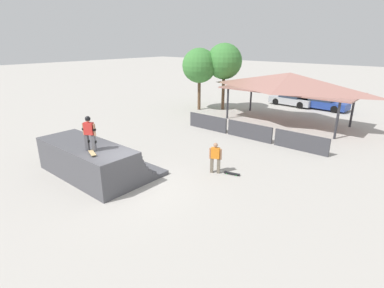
{
  "coord_description": "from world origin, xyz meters",
  "views": [
    {
      "loc": [
        9.67,
        -7.21,
        6.16
      ],
      "look_at": [
        -0.16,
        4.34,
        0.89
      ],
      "focal_mm": 28.0,
      "sensor_mm": 36.0,
      "label": 1
    }
  ],
  "objects_px": {
    "tree_beside_pavilion": "(199,66)",
    "parked_car_silver": "(291,99)",
    "skateboard_on_deck": "(92,153)",
    "bystander_walking": "(215,156)",
    "parked_car_blue": "(322,103)",
    "skater_on_deck": "(89,131)",
    "skateboard_on_ground": "(231,173)",
    "tree_far_back": "(224,62)"
  },
  "relations": [
    {
      "from": "tree_beside_pavilion",
      "to": "parked_car_silver",
      "type": "bearing_deg",
      "value": 51.85
    },
    {
      "from": "skateboard_on_deck",
      "to": "bystander_walking",
      "type": "xyz_separation_m",
      "value": [
        2.95,
        4.74,
        -0.81
      ]
    },
    {
      "from": "skateboard_on_deck",
      "to": "parked_car_silver",
      "type": "height_order",
      "value": "skateboard_on_deck"
    },
    {
      "from": "parked_car_silver",
      "to": "parked_car_blue",
      "type": "xyz_separation_m",
      "value": [
        2.91,
        0.27,
        0.0
      ]
    },
    {
      "from": "skateboard_on_deck",
      "to": "tree_beside_pavilion",
      "type": "bearing_deg",
      "value": 133.91
    },
    {
      "from": "skater_on_deck",
      "to": "parked_car_silver",
      "type": "bearing_deg",
      "value": 63.31
    },
    {
      "from": "bystander_walking",
      "to": "skateboard_on_ground",
      "type": "relative_size",
      "value": 1.91
    },
    {
      "from": "bystander_walking",
      "to": "tree_far_back",
      "type": "xyz_separation_m",
      "value": [
        -7.93,
        12.03,
        3.49
      ]
    },
    {
      "from": "parked_car_silver",
      "to": "skater_on_deck",
      "type": "bearing_deg",
      "value": -84.44
    },
    {
      "from": "skater_on_deck",
      "to": "tree_beside_pavilion",
      "type": "xyz_separation_m",
      "value": [
        -6.17,
        15.02,
        1.49
      ]
    },
    {
      "from": "skateboard_on_ground",
      "to": "parked_car_silver",
      "type": "distance_m",
      "value": 18.12
    },
    {
      "from": "parked_car_blue",
      "to": "parked_car_silver",
      "type": "bearing_deg",
      "value": -171.73
    },
    {
      "from": "skateboard_on_ground",
      "to": "parked_car_blue",
      "type": "height_order",
      "value": "parked_car_blue"
    },
    {
      "from": "parked_car_blue",
      "to": "tree_beside_pavilion",
      "type": "bearing_deg",
      "value": -135.64
    },
    {
      "from": "tree_beside_pavilion",
      "to": "bystander_walking",
      "type": "bearing_deg",
      "value": -47.7
    },
    {
      "from": "skateboard_on_ground",
      "to": "parked_car_blue",
      "type": "distance_m",
      "value": 17.89
    },
    {
      "from": "skateboard_on_deck",
      "to": "parked_car_blue",
      "type": "distance_m",
      "value": 23.03
    },
    {
      "from": "skater_on_deck",
      "to": "tree_far_back",
      "type": "bearing_deg",
      "value": 77.74
    },
    {
      "from": "skater_on_deck",
      "to": "parked_car_blue",
      "type": "height_order",
      "value": "skater_on_deck"
    },
    {
      "from": "skateboard_on_ground",
      "to": "parked_car_blue",
      "type": "relative_size",
      "value": 0.18
    },
    {
      "from": "parked_car_blue",
      "to": "skater_on_deck",
      "type": "bearing_deg",
      "value": -93.35
    },
    {
      "from": "skateboard_on_ground",
      "to": "tree_far_back",
      "type": "distance_m",
      "value": 15.15
    },
    {
      "from": "skater_on_deck",
      "to": "tree_beside_pavilion",
      "type": "height_order",
      "value": "tree_beside_pavilion"
    },
    {
      "from": "tree_beside_pavilion",
      "to": "parked_car_silver",
      "type": "distance_m",
      "value": 10.0
    },
    {
      "from": "skateboard_on_deck",
      "to": "skateboard_on_ground",
      "type": "distance_m",
      "value": 6.48
    },
    {
      "from": "tree_far_back",
      "to": "parked_car_silver",
      "type": "xyz_separation_m",
      "value": [
        4.18,
        5.87,
        -3.75
      ]
    },
    {
      "from": "tree_beside_pavilion",
      "to": "skater_on_deck",
      "type": "bearing_deg",
      "value": -67.66
    },
    {
      "from": "skater_on_deck",
      "to": "parked_car_blue",
      "type": "relative_size",
      "value": 0.34
    },
    {
      "from": "skateboard_on_ground",
      "to": "tree_far_back",
      "type": "bearing_deg",
      "value": -68.64
    },
    {
      "from": "skateboard_on_deck",
      "to": "tree_far_back",
      "type": "xyz_separation_m",
      "value": [
        -4.97,
        16.77,
        2.68
      ]
    },
    {
      "from": "skater_on_deck",
      "to": "tree_far_back",
      "type": "xyz_separation_m",
      "value": [
        -4.54,
        16.54,
        1.85
      ]
    },
    {
      "from": "skateboard_on_ground",
      "to": "tree_beside_pavilion",
      "type": "relative_size",
      "value": 0.15
    },
    {
      "from": "parked_car_silver",
      "to": "bystander_walking",
      "type": "bearing_deg",
      "value": -73.54
    },
    {
      "from": "parked_car_silver",
      "to": "skateboard_on_ground",
      "type": "bearing_deg",
      "value": -71.06
    },
    {
      "from": "parked_car_silver",
      "to": "tree_beside_pavilion",
      "type": "bearing_deg",
      "value": -123.52
    },
    {
      "from": "tree_beside_pavilion",
      "to": "tree_far_back",
      "type": "bearing_deg",
      "value": 43.06
    },
    {
      "from": "skateboard_on_ground",
      "to": "bystander_walking",
      "type": "bearing_deg",
      "value": 10.68
    },
    {
      "from": "skateboard_on_ground",
      "to": "parked_car_silver",
      "type": "relative_size",
      "value": 0.19
    },
    {
      "from": "tree_beside_pavilion",
      "to": "skateboard_on_deck",
      "type": "bearing_deg",
      "value": -66.57
    },
    {
      "from": "bystander_walking",
      "to": "tree_far_back",
      "type": "relative_size",
      "value": 0.26
    },
    {
      "from": "parked_car_silver",
      "to": "parked_car_blue",
      "type": "height_order",
      "value": "same"
    },
    {
      "from": "tree_beside_pavilion",
      "to": "tree_far_back",
      "type": "xyz_separation_m",
      "value": [
        1.63,
        1.52,
        0.36
      ]
    }
  ]
}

